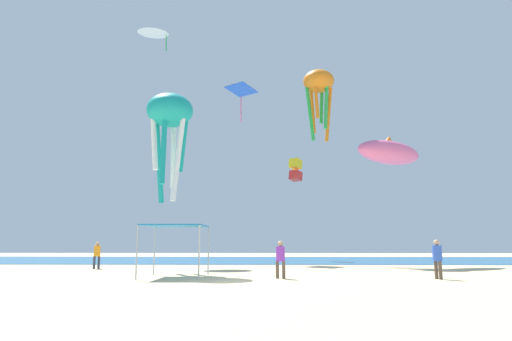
{
  "coord_description": "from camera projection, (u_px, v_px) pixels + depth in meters",
  "views": [
    {
      "loc": [
        1.33,
        -19.71,
        1.74
      ],
      "look_at": [
        0.44,
        11.23,
        6.84
      ],
      "focal_mm": 30.75,
      "sensor_mm": 36.0,
      "label": 1
    }
  ],
  "objects": [
    {
      "name": "person_near_tent",
      "position": [
        97.0,
        253.0,
        29.53
      ],
      "size": [
        0.43,
        0.43,
        1.8
      ],
      "rotation": [
        0.0,
        0.0,
        0.81
      ],
      "color": "#33384C",
      "rests_on": "ground"
    },
    {
      "name": "person_leftmost",
      "position": [
        280.0,
        256.0,
        21.6
      ],
      "size": [
        0.47,
        0.43,
        1.82
      ],
      "rotation": [
        0.0,
        0.0,
        5.99
      ],
      "color": "brown",
      "rests_on": "ground"
    },
    {
      "name": "kite_delta_white",
      "position": [
        153.0,
        31.0,
        43.96
      ],
      "size": [
        3.9,
        3.93,
        2.62
      ],
      "rotation": [
        0.0,
        0.0,
        3.46
      ],
      "color": "white"
    },
    {
      "name": "kite_inflatable_pink",
      "position": [
        389.0,
        152.0,
        35.3
      ],
      "size": [
        6.79,
        5.41,
        2.62
      ],
      "rotation": [
        0.0,
        0.0,
        3.69
      ],
      "color": "pink"
    },
    {
      "name": "kite_box_yellow",
      "position": [
        296.0,
        170.0,
        45.51
      ],
      "size": [
        1.53,
        1.56,
        2.35
      ],
      "rotation": [
        0.0,
        0.0,
        2.53
      ],
      "color": "yellow"
    },
    {
      "name": "kite_diamond_blue",
      "position": [
        241.0,
        91.0,
        43.93
      ],
      "size": [
        3.44,
        3.43,
        3.56
      ],
      "rotation": [
        0.0,
        0.0,
        5.64
      ],
      "color": "blue"
    },
    {
      "name": "person_central",
      "position": [
        437.0,
        256.0,
        21.17
      ],
      "size": [
        0.45,
        0.49,
        1.88
      ],
      "rotation": [
        0.0,
        0.0,
        4.95
      ],
      "color": "brown",
      "rests_on": "ground"
    },
    {
      "name": "ocean_strip",
      "position": [
        256.0,
        260.0,
        44.09
      ],
      "size": [
        110.0,
        19.44,
        0.03
      ],
      "primitive_type": "cube",
      "color": "#28608C",
      "rests_on": "ground"
    },
    {
      "name": "kite_octopus_orange",
      "position": [
        319.0,
        85.0,
        39.73
      ],
      "size": [
        3.61,
        3.61,
        6.58
      ],
      "rotation": [
        0.0,
        0.0,
        4.34
      ],
      "color": "orange"
    },
    {
      "name": "kite_octopus_teal",
      "position": [
        170.0,
        116.0,
        27.7
      ],
      "size": [
        3.83,
        3.83,
        6.89
      ],
      "rotation": [
        0.0,
        0.0,
        0.4
      ],
      "color": "teal"
    },
    {
      "name": "canopy_tent",
      "position": [
        176.0,
        228.0,
        22.81
      ],
      "size": [
        3.08,
        3.34,
        2.64
      ],
      "color": "#B2B2B7",
      "rests_on": "ground"
    },
    {
      "name": "ground",
      "position": [
        239.0,
        284.0,
        19.19
      ],
      "size": [
        110.0,
        110.0,
        0.1
      ],
      "primitive_type": "cube",
      "color": "#D1BA8C"
    }
  ]
}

